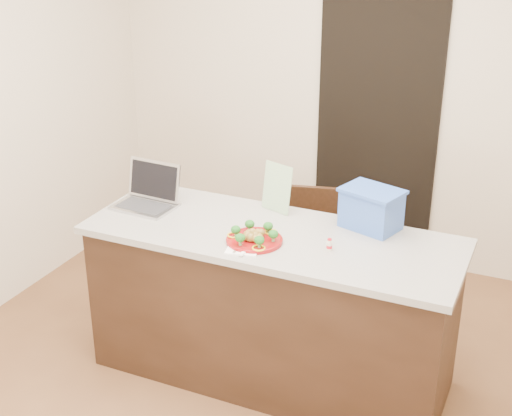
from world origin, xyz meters
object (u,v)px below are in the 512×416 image
at_px(island, 271,306).
at_px(napkin, 243,248).
at_px(plate, 254,240).
at_px(chair, 306,242).
at_px(laptop, 149,194).
at_px(blue_box, 371,208).
at_px(yogurt_bottle, 329,245).

height_order(island, napkin, napkin).
height_order(island, plate, plate).
bearing_deg(chair, napkin, -101.77).
relative_size(island, laptop, 5.65).
distance_m(plate, chair, 1.05).
height_order(plate, blue_box, blue_box).
relative_size(yogurt_bottle, chair, 0.08).
distance_m(blue_box, chair, 0.95).
xyz_separation_m(napkin, blue_box, (0.53, 0.52, 0.11)).
xyz_separation_m(island, plate, (-0.04, -0.14, 0.47)).
xyz_separation_m(yogurt_bottle, chair, (-0.44, 0.88, -0.47)).
xyz_separation_m(island, laptop, (-0.82, 0.07, 0.52)).
relative_size(laptop, blue_box, 0.98).
bearing_deg(blue_box, island, -131.08).
relative_size(napkin, chair, 0.19).
distance_m(island, blue_box, 0.79).
bearing_deg(island, chair, 96.46).
xyz_separation_m(island, napkin, (-0.06, -0.23, 0.46)).
xyz_separation_m(plate, napkin, (-0.02, -0.09, -0.01)).
xyz_separation_m(napkin, laptop, (-0.75, 0.30, 0.06)).
bearing_deg(napkin, yogurt_bottle, 21.75).
relative_size(plate, yogurt_bottle, 4.59).
distance_m(laptop, chair, 1.15).
relative_size(napkin, blue_box, 0.44).
bearing_deg(plate, yogurt_bottle, 10.33).
bearing_deg(napkin, chair, 91.62).
xyz_separation_m(yogurt_bottle, blue_box, (0.12, 0.35, 0.09)).
bearing_deg(laptop, blue_box, 13.10).
height_order(plate, napkin, plate).
bearing_deg(yogurt_bottle, blue_box, 71.74).
height_order(napkin, chair, napkin).
bearing_deg(chair, plate, -100.38).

